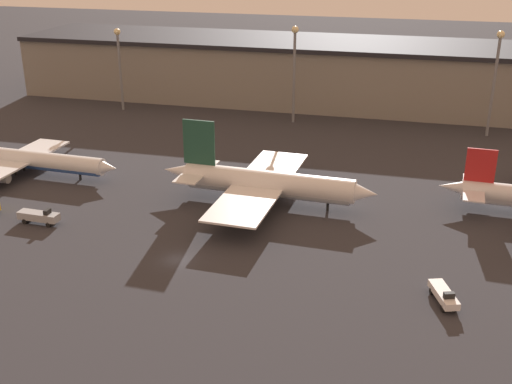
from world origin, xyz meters
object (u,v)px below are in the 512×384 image
at_px(service_vehicle_0, 39,216).
at_px(airplane_1, 266,183).
at_px(airplane_0, 23,159).
at_px(service_vehicle_3, 444,295).

bearing_deg(service_vehicle_0, airplane_1, 29.56).
height_order(airplane_0, airplane_1, airplane_1).
relative_size(airplane_1, service_vehicle_0, 5.48).
bearing_deg(service_vehicle_0, service_vehicle_3, -5.25).
relative_size(service_vehicle_0, service_vehicle_3, 1.05).
height_order(service_vehicle_0, service_vehicle_3, service_vehicle_0).
bearing_deg(service_vehicle_3, service_vehicle_0, -117.54).
xyz_separation_m(service_vehicle_0, service_vehicle_3, (66.87, -8.65, -0.15)).
xyz_separation_m(airplane_1, service_vehicle_0, (-35.43, -18.40, -2.57)).
bearing_deg(airplane_0, service_vehicle_3, -17.24).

